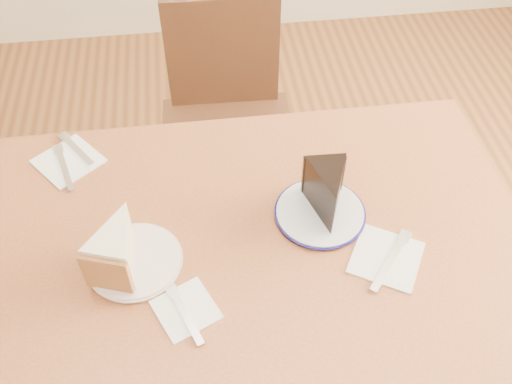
% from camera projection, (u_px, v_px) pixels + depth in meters
% --- Properties ---
extents(table, '(1.20, 0.80, 0.75)m').
position_uv_depth(table, '(246.00, 272.00, 1.25)').
color(table, '#5B2E18').
rests_on(table, ground).
extents(chair_far, '(0.43, 0.43, 0.85)m').
position_uv_depth(chair_far, '(227.00, 126.00, 1.84)').
color(chair_far, black).
rests_on(chair_far, ground).
extents(plate_cream, '(0.18, 0.18, 0.01)m').
position_uv_depth(plate_cream, '(135.00, 261.00, 1.15)').
color(plate_cream, silver).
rests_on(plate_cream, table).
extents(plate_navy, '(0.19, 0.19, 0.01)m').
position_uv_depth(plate_navy, '(320.00, 213.00, 1.23)').
color(plate_navy, silver).
rests_on(plate_navy, table).
extents(carrot_cake, '(0.13, 0.15, 0.09)m').
position_uv_depth(carrot_cake, '(120.00, 245.00, 1.11)').
color(carrot_cake, beige).
rests_on(carrot_cake, plate_cream).
extents(chocolate_cake, '(0.09, 0.13, 0.10)m').
position_uv_depth(chocolate_cake, '(328.00, 196.00, 1.19)').
color(chocolate_cake, black).
rests_on(chocolate_cake, plate_navy).
extents(napkin_cream, '(0.14, 0.14, 0.00)m').
position_uv_depth(napkin_cream, '(186.00, 309.00, 1.08)').
color(napkin_cream, white).
rests_on(napkin_cream, table).
extents(napkin_navy, '(0.18, 0.18, 0.00)m').
position_uv_depth(napkin_navy, '(386.00, 257.00, 1.16)').
color(napkin_navy, white).
rests_on(napkin_navy, table).
extents(napkin_spare, '(0.18, 0.18, 0.00)m').
position_uv_depth(napkin_spare, '(68.00, 161.00, 1.34)').
color(napkin_spare, white).
rests_on(napkin_spare, table).
extents(fork_cream, '(0.06, 0.14, 0.00)m').
position_uv_depth(fork_cream, '(185.00, 315.00, 1.07)').
color(fork_cream, silver).
rests_on(fork_cream, napkin_cream).
extents(knife_navy, '(0.12, 0.14, 0.00)m').
position_uv_depth(knife_navy, '(391.00, 260.00, 1.15)').
color(knife_navy, silver).
rests_on(knife_navy, napkin_navy).
extents(fork_spare, '(0.09, 0.12, 0.00)m').
position_uv_depth(fork_spare, '(77.00, 149.00, 1.36)').
color(fork_spare, silver).
rests_on(fork_spare, napkin_spare).
extents(knife_spare, '(0.06, 0.16, 0.00)m').
position_uv_depth(knife_spare, '(64.00, 167.00, 1.32)').
color(knife_spare, silver).
rests_on(knife_spare, napkin_spare).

